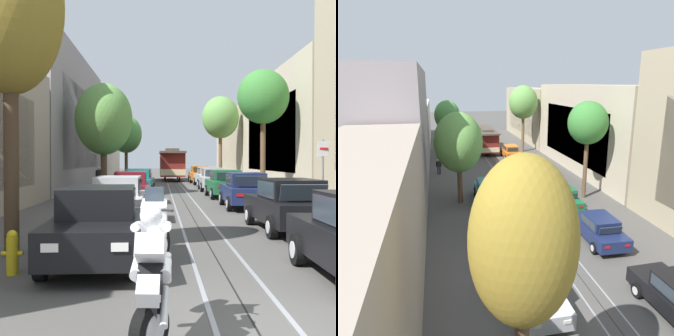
{
  "view_description": "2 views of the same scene",
  "coord_description": "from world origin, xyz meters",
  "views": [
    {
      "loc": [
        -1.23,
        -5.55,
        2.16
      ],
      "look_at": [
        -0.74,
        21.79,
        1.65
      ],
      "focal_mm": 47.85,
      "sensor_mm": 36.0,
      "label": 1
    },
    {
      "loc": [
        -6.3,
        -1.54,
        8.9
      ],
      "look_at": [
        0.0,
        27.69,
        1.11
      ],
      "focal_mm": 35.01,
      "sensor_mm": 36.0,
      "label": 2
    }
  ],
  "objects": [
    {
      "name": "ground_plane",
      "position": [
        0.0,
        25.07,
        0.0
      ],
      "size": [
        160.0,
        160.0,
        0.0
      ],
      "primitive_type": "plane",
      "color": "#4C4947"
    },
    {
      "name": "trolley_track_rails",
      "position": [
        0.0,
        29.34,
        0.0
      ],
      "size": [
        1.14,
        70.69,
        0.01
      ],
      "color": "gray",
      "rests_on": "ground"
    },
    {
      "name": "building_facade_left",
      "position": [
        -9.61,
        30.59,
        3.97
      ],
      "size": [
        5.67,
        62.39,
        10.13
      ],
      "color": "gray",
      "rests_on": "ground"
    },
    {
      "name": "building_facade_right",
      "position": [
        9.79,
        25.54,
        4.77
      ],
      "size": [
        5.89,
        62.39,
        10.92
      ],
      "color": "tan",
      "rests_on": "ground"
    },
    {
      "name": "parked_car_black_near_left",
      "position": [
        -2.52,
        3.8,
        0.8
      ],
      "size": [
        2.12,
        4.41,
        1.58
      ],
      "color": "black",
      "rests_on": "ground"
    },
    {
      "name": "parked_car_silver_second_left",
      "position": [
        -2.67,
        9.74,
        0.8
      ],
      "size": [
        2.01,
        4.36,
        1.58
      ],
      "color": "#B7B7BC",
      "rests_on": "ground"
    },
    {
      "name": "parked_car_maroon_mid_left",
      "position": [
        -2.66,
        16.24,
        0.8
      ],
      "size": [
        2.09,
        4.4,
        1.58
      ],
      "color": "maroon",
      "rests_on": "ground"
    },
    {
      "name": "parked_car_teal_fourth_left",
      "position": [
        -2.59,
        22.44,
        0.8
      ],
      "size": [
        2.1,
        4.4,
        1.58
      ],
      "color": "#196B70",
      "rests_on": "ground"
    },
    {
      "name": "parked_car_black_second_right",
      "position": [
        2.66,
        7.84,
        0.8
      ],
      "size": [
        2.07,
        4.39,
        1.58
      ],
      "color": "black",
      "rests_on": "ground"
    },
    {
      "name": "parked_car_navy_mid_right",
      "position": [
        2.57,
        14.27,
        0.8
      ],
      "size": [
        2.07,
        4.39,
        1.58
      ],
      "color": "#19234C",
      "rests_on": "ground"
    },
    {
      "name": "parked_car_green_fourth_right",
      "position": [
        2.48,
        19.81,
        0.8
      ],
      "size": [
        2.04,
        4.38,
        1.58
      ],
      "color": "#1E6038",
      "rests_on": "ground"
    },
    {
      "name": "parked_car_silver_fifth_right",
      "position": [
        2.5,
        25.63,
        0.8
      ],
      "size": [
        2.08,
        4.4,
        1.58
      ],
      "color": "#B7B7BC",
      "rests_on": "ground"
    },
    {
      "name": "parked_car_silver_sixth_right",
      "position": [
        2.65,
        30.86,
        0.8
      ],
      "size": [
        2.11,
        4.41,
        1.58
      ],
      "color": "#B7B7BC",
      "rests_on": "ground"
    },
    {
      "name": "parked_car_orange_far_right",
      "position": [
        2.49,
        36.64,
        0.8
      ],
      "size": [
        2.04,
        4.38,
        1.58
      ],
      "color": "orange",
      "rests_on": "ground"
    },
    {
      "name": "street_tree_kerb_left_near",
      "position": [
        -4.59,
        4.6,
        5.51
      ],
      "size": [
        2.41,
        2.23,
        7.55
      ],
      "color": "#4C3826",
      "rests_on": "ground"
    },
    {
      "name": "street_tree_kerb_left_second",
      "position": [
        -4.72,
        22.35,
        4.66
      ],
      "size": [
        3.57,
        3.89,
        6.91
      ],
      "color": "brown",
      "rests_on": "ground"
    },
    {
      "name": "street_tree_kerb_left_mid",
      "position": [
        -4.77,
        41.48,
        4.81
      ],
      "size": [
        3.29,
        3.56,
        6.79
      ],
      "color": "brown",
      "rests_on": "ground"
    },
    {
      "name": "street_tree_kerb_right_second",
      "position": [
        5.01,
        21.42,
        5.92
      ],
      "size": [
        3.1,
        2.85,
        7.62
      ],
      "color": "brown",
      "rests_on": "ground"
    },
    {
      "name": "street_tree_kerb_right_mid",
      "position": [
        4.95,
        40.07,
        6.44
      ],
      "size": [
        3.74,
        3.58,
        8.64
      ],
      "color": "brown",
      "rests_on": "ground"
    },
    {
      "name": "cable_car_trolley",
      "position": [
        -0.0,
        41.02,
        1.66
      ],
      "size": [
        2.61,
        9.14,
        3.28
      ],
      "color": "maroon",
      "rests_on": "ground"
    },
    {
      "name": "motorcycle_with_rider",
      "position": [
        -1.32,
        -0.28,
        0.95
      ],
      "size": [
        0.51,
        1.86,
        1.81
      ],
      "color": "black",
      "rests_on": "ground"
    },
    {
      "name": "pedestrian_crossing_far",
      "position": [
        -6.2,
        30.9,
        0.88
      ],
      "size": [
        0.55,
        0.36,
        1.56
      ],
      "color": "#282D38",
      "rests_on": "ground"
    },
    {
      "name": "fire_hydrant",
      "position": [
        -3.99,
        2.83,
        0.42
      ],
      "size": [
        0.4,
        0.22,
        0.84
      ],
      "color": "gold",
      "rests_on": "ground"
    },
    {
      "name": "street_sign_post",
      "position": [
        3.92,
        8.46,
        1.74
      ],
      "size": [
        0.36,
        0.08,
        2.8
      ],
      "color": "slate",
      "rests_on": "ground"
    }
  ]
}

